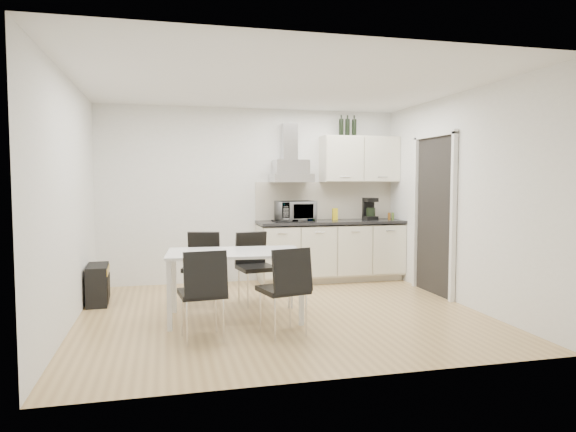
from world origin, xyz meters
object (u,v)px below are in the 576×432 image
floor_speaker (217,274)px  chair_far_right (256,269)px  chair_near_right (283,291)px  chair_near_left (202,294)px  chair_far_left (201,269)px  dining_table (235,258)px  kitchenette (332,226)px  guitar_amp (98,284)px

floor_speaker → chair_far_right: bearing=-98.1°
chair_near_right → floor_speaker: (-0.39, 2.68, -0.30)m
chair_near_left → floor_speaker: 2.71m
chair_far_left → chair_near_right: bearing=130.0°
dining_table → chair_far_right: (0.35, 0.60, -0.23)m
kitchenette → chair_near_left: 3.31m
chair_near_left → chair_near_right: size_ratio=1.00×
dining_table → chair_far_left: size_ratio=1.73×
dining_table → chair_near_right: size_ratio=1.73×
dining_table → chair_near_right: 0.83m
chair_near_left → floor_speaker: bearing=75.4°
dining_table → chair_far_right: size_ratio=1.73×
chair_near_left → chair_far_right: bearing=53.4°
chair_far_left → chair_near_right: 1.60m
chair_near_right → floor_speaker: 2.73m
chair_near_left → floor_speaker: chair_near_left is taller
chair_far_left → floor_speaker: bearing=-89.7°
chair_far_left → chair_far_right: (0.66, -0.15, 0.00)m
chair_far_right → chair_near_left: 1.48m
kitchenette → chair_far_left: 2.34m
chair_far_right → chair_near_right: 1.30m
kitchenette → chair_near_right: kitchenette is taller
chair_near_right → kitchenette: bearing=48.0°
kitchenette → chair_far_right: (-1.39, -1.22, -0.39)m
chair_far_right → chair_near_left: (-0.75, -1.28, 0.00)m
chair_far_right → guitar_amp: chair_far_right is taller
kitchenette → floor_speaker: bearing=174.6°
kitchenette → dining_table: bearing=-133.6°
kitchenette → chair_near_left: (-2.14, -2.49, -0.39)m
chair_far_right → chair_near_right: (0.04, -1.30, 0.00)m
chair_near_left → guitar_amp: chair_near_left is taller
dining_table → floor_speaker: bearing=94.8°
chair_near_left → chair_near_right: same height
chair_near_left → chair_far_left: bearing=80.2°
chair_near_left → chair_near_right: (0.79, -0.02, 0.00)m
chair_far_left → chair_near_left: (-0.09, -1.42, 0.00)m
chair_far_left → chair_near_right: (0.70, -1.45, 0.00)m
kitchenette → floor_speaker: kitchenette is taller
chair_far_right → dining_table: bearing=49.9°
guitar_amp → floor_speaker: guitar_amp is taller
kitchenette → dining_table: (-1.73, -1.82, -0.16)m
guitar_amp → kitchenette: bearing=10.1°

